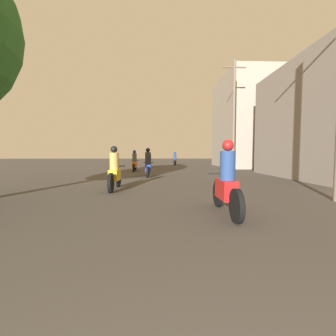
# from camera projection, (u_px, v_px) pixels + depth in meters

# --- Properties ---
(motorcycle_red) EXTENTS (0.60, 1.99, 1.60)m
(motorcycle_red) POSITION_uv_depth(u_px,v_px,m) (227.00, 184.00, 4.82)
(motorcycle_red) COLOR black
(motorcycle_red) RESTS_ON ground_plane
(motorcycle_yellow) EXTENTS (0.60, 2.06, 1.58)m
(motorcycle_yellow) POSITION_uv_depth(u_px,v_px,m) (115.00, 172.00, 8.10)
(motorcycle_yellow) COLOR black
(motorcycle_yellow) RESTS_ON ground_plane
(motorcycle_blue) EXTENTS (0.60, 1.92, 1.63)m
(motorcycle_blue) POSITION_uv_depth(u_px,v_px,m) (148.00, 165.00, 12.77)
(motorcycle_blue) COLOR black
(motorcycle_blue) RESTS_ON ground_plane
(motorcycle_orange) EXTENTS (0.60, 1.93, 1.57)m
(motorcycle_orange) POSITION_uv_depth(u_px,v_px,m) (135.00, 163.00, 16.66)
(motorcycle_orange) COLOR black
(motorcycle_orange) RESTS_ON ground_plane
(motorcycle_green) EXTENTS (0.60, 2.00, 1.46)m
(motorcycle_green) POSITION_uv_depth(u_px,v_px,m) (150.00, 161.00, 21.87)
(motorcycle_green) COLOR black
(motorcycle_green) RESTS_ON ground_plane
(motorcycle_black) EXTENTS (0.60, 2.04, 1.51)m
(motorcycle_black) POSITION_uv_depth(u_px,v_px,m) (175.00, 160.00, 25.32)
(motorcycle_black) COLOR black
(motorcycle_black) RESTS_ON ground_plane
(building_right_near) EXTENTS (4.40, 7.30, 6.05)m
(building_right_near) POSITION_uv_depth(u_px,v_px,m) (324.00, 122.00, 12.01)
(building_right_near) COLOR gray
(building_right_near) RESTS_ON ground_plane
(building_right_far) EXTENTS (4.73, 7.87, 8.72)m
(building_right_far) POSITION_uv_depth(u_px,v_px,m) (245.00, 123.00, 22.23)
(building_right_far) COLOR gray
(building_right_far) RESTS_ON ground_plane
(utility_pole_far) EXTENTS (1.60, 0.20, 7.85)m
(utility_pole_far) POSITION_uv_depth(u_px,v_px,m) (234.00, 114.00, 15.92)
(utility_pole_far) COLOR #6B5B4C
(utility_pole_far) RESTS_ON ground_plane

